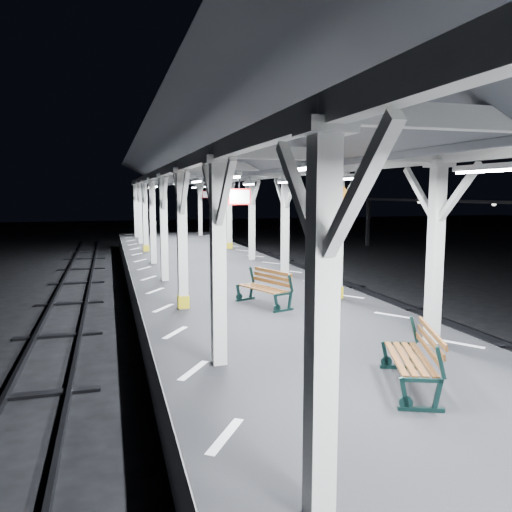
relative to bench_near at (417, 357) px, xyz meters
name	(u,v)px	position (x,y,z in m)	size (l,w,h in m)	color
ground	(291,369)	(-0.45, 3.79, -1.46)	(120.00, 120.00, 0.00)	black
platform	(291,346)	(-0.45, 3.79, -0.96)	(6.00, 50.00, 1.00)	black
hazard_stripes_left	(175,333)	(-2.90, 3.79, -0.46)	(1.00, 48.00, 0.01)	silver
hazard_stripes_right	(393,315)	(2.00, 3.79, -0.46)	(1.00, 48.00, 0.01)	silver
track_left	(39,392)	(-5.45, 3.79, -1.38)	(2.20, 60.00, 0.16)	#2D2D33
track_right	(485,345)	(4.55, 3.79, -1.38)	(2.20, 60.00, 0.16)	#2D2D33
canopy	(293,152)	(-0.45, 3.77, 3.10)	(5.40, 49.00, 4.65)	silver
bench_near	(417,357)	(0.00, 0.00, 0.00)	(1.14, 1.70, 0.87)	black
bench_mid	(266,287)	(-0.43, 5.61, 0.00)	(1.09, 1.69, 0.86)	black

